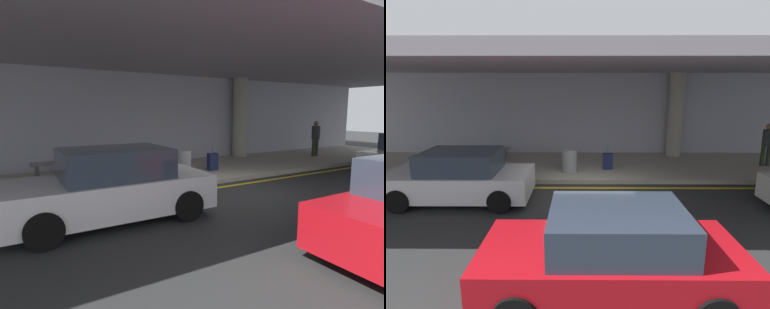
# 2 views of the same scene
# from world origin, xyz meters

# --- Properties ---
(ground_plane) EXTENTS (60.00, 60.00, 0.00)m
(ground_plane) POSITION_xyz_m (0.00, 0.00, 0.00)
(ground_plane) COLOR #2C2D2D
(sidewalk) EXTENTS (26.00, 4.20, 0.15)m
(sidewalk) POSITION_xyz_m (0.00, 3.10, 0.07)
(sidewalk) COLOR #A7A28F
(sidewalk) RESTS_ON ground
(lane_stripe_yellow) EXTENTS (26.00, 0.14, 0.01)m
(lane_stripe_yellow) POSITION_xyz_m (0.00, 0.61, 0.00)
(lane_stripe_yellow) COLOR yellow
(lane_stripe_yellow) RESTS_ON ground
(support_column_left_mid) EXTENTS (0.69, 0.69, 3.65)m
(support_column_left_mid) POSITION_xyz_m (4.00, 4.75, 1.97)
(support_column_left_mid) COLOR #A19E8E
(support_column_left_mid) RESTS_ON sidewalk
(ceiling_overhang) EXTENTS (28.00, 13.20, 0.30)m
(ceiling_overhang) POSITION_xyz_m (0.00, 2.60, 3.95)
(ceiling_overhang) COLOR #978D97
(ceiling_overhang) RESTS_ON support_column_far_left
(terminal_back_wall) EXTENTS (26.00, 0.30, 3.80)m
(terminal_back_wall) POSITION_xyz_m (0.00, 5.35, 1.90)
(terminal_back_wall) COLOR #AEB0BF
(terminal_back_wall) RESTS_ON ground
(car_white) EXTENTS (4.10, 1.92, 1.50)m
(car_white) POSITION_xyz_m (-3.70, -0.53, 0.71)
(car_white) COLOR white
(car_white) RESTS_ON ground
(traveler_with_luggage) EXTENTS (0.38, 0.38, 1.68)m
(traveler_with_luggage) POSITION_xyz_m (7.09, 2.90, 1.11)
(traveler_with_luggage) COLOR #2A361E
(traveler_with_luggage) RESTS_ON sidewalk
(suitcase_upright_primary) EXTENTS (0.36, 0.22, 0.90)m
(suitcase_upright_primary) POSITION_xyz_m (0.80, 2.36, 0.46)
(suitcase_upright_primary) COLOR #1A234A
(suitcase_upright_primary) RESTS_ON sidewalk
(bench_metal) EXTENTS (1.60, 0.50, 0.48)m
(bench_metal) POSITION_xyz_m (-4.15, 4.02, 0.50)
(bench_metal) COLOR slate
(bench_metal) RESTS_ON sidewalk
(trash_bin_steel) EXTENTS (0.56, 0.56, 0.85)m
(trash_bin_steel) POSITION_xyz_m (-0.63, 1.98, 0.57)
(trash_bin_steel) COLOR gray
(trash_bin_steel) RESTS_ON sidewalk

